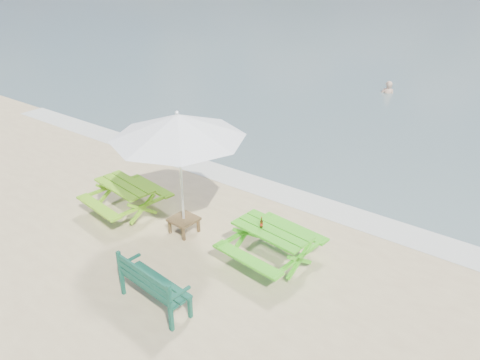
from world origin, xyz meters
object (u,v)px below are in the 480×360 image
Objects in this scene: patio_umbrella at (178,126)px; swimmer at (387,99)px; picnic_table_right at (272,246)px; park_bench at (155,292)px; beer_bottle at (261,224)px; picnic_table_left at (126,199)px; side_table at (184,225)px.

swimmer is at bearing 91.46° from patio_umbrella.
picnic_table_right is 13.23m from swimmer.
park_bench is 0.50× the size of patio_umbrella.
patio_umbrella is 12.82× the size of beer_bottle.
patio_umbrella is (-2.11, -0.26, 2.12)m from picnic_table_right.
picnic_table_left is 2.73m from patio_umbrella.
park_bench is 2.40m from beer_bottle.
beer_bottle reaches higher than park_bench.
beer_bottle reaches higher than picnic_table_right.
park_bench is 15.36m from swimmer.
patio_umbrella is (1.70, 0.14, 2.13)m from picnic_table_left.
park_bench reaches higher than swimmer.
picnic_table_right reaches higher than swimmer.
patio_umbrella is (-1.18, 2.03, 2.21)m from park_bench.
beer_bottle is (1.90, 0.19, 0.64)m from side_table.
swimmer reaches higher than side_table.
swimmer is at bearing 100.68° from picnic_table_right.
picnic_table_right is at bearing 17.03° from beer_bottle.
beer_bottle reaches higher than swimmer.
patio_umbrella is at bearing 0.00° from side_table.
patio_umbrella is at bearing 120.22° from park_bench.
patio_umbrella is 2.53m from beer_bottle.
picnic_table_left is at bearing -175.17° from side_table.
picnic_table_left is 1.00× the size of picnic_table_right.
beer_bottle is at bearing -80.27° from swimmer.
picnic_table_left is 13.47m from swimmer.
beer_bottle is at bearing 5.83° from side_table.
swimmer is (-2.45, 12.99, -0.65)m from picnic_table_right.
picnic_table_right is 2.47m from park_bench.
picnic_table_left is 1.17× the size of swimmer.
picnic_table_right is (3.81, 0.40, 0.01)m from picnic_table_left.
picnic_table_right is at bearing 6.98° from patio_umbrella.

